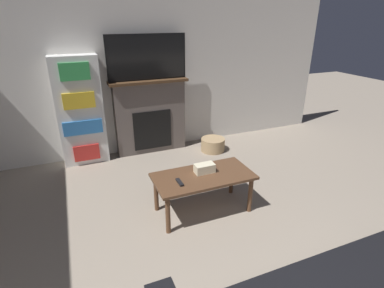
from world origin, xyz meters
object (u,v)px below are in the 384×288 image
(bookshelf, at_px, (80,112))
(storage_basket, at_px, (213,145))
(fireplace, at_px, (150,116))
(coffee_table, at_px, (203,180))
(tv, at_px, (147,57))

(bookshelf, relative_size, storage_basket, 4.05)
(fireplace, xyz_separation_m, coffee_table, (0.09, -1.87, -0.19))
(fireplace, relative_size, bookshelf, 0.76)
(coffee_table, bearing_deg, fireplace, 92.64)
(fireplace, height_order, storage_basket, fireplace)
(bookshelf, xyz_separation_m, storage_basket, (1.95, -0.39, -0.68))
(bookshelf, bearing_deg, storage_basket, -11.20)
(tv, xyz_separation_m, coffee_table, (0.09, -1.85, -1.10))
(bookshelf, bearing_deg, tv, 0.19)
(fireplace, bearing_deg, tv, -90.00)
(bookshelf, bearing_deg, fireplace, 1.30)
(coffee_table, relative_size, storage_basket, 2.79)
(storage_basket, bearing_deg, coffee_table, -120.00)
(tv, distance_m, storage_basket, 1.72)
(fireplace, height_order, coffee_table, fireplace)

